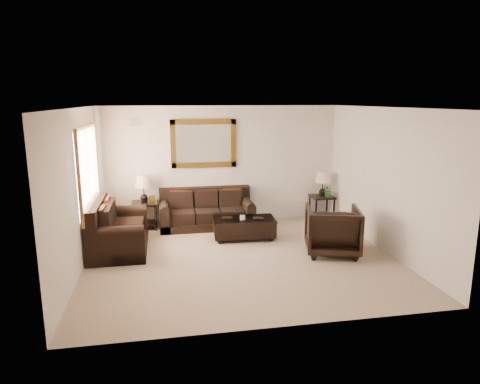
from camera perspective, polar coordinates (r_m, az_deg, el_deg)
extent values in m
cube|color=tan|center=(7.93, 0.10, -8.71)|extent=(5.50, 5.00, 0.01)
cube|color=white|center=(7.41, 0.10, 11.19)|extent=(5.50, 5.00, 0.01)
cube|color=silver|center=(9.98, -2.54, 3.68)|extent=(5.50, 0.01, 2.70)
cube|color=silver|center=(5.19, 5.19, -4.48)|extent=(5.50, 0.01, 2.70)
cube|color=silver|center=(7.56, -20.85, 0.09)|extent=(0.01, 5.00, 2.70)
cube|color=silver|center=(8.49, 18.67, 1.51)|extent=(0.01, 5.00, 2.70)
cube|color=white|center=(8.39, -19.80, 2.70)|extent=(0.01, 1.80, 1.50)
cube|color=brown|center=(8.30, -19.96, 8.09)|extent=(0.06, 1.96, 0.08)
cube|color=brown|center=(8.54, -19.19, -2.52)|extent=(0.06, 1.96, 0.08)
cube|color=brown|center=(7.47, -20.65, 1.54)|extent=(0.06, 0.08, 1.50)
cube|color=brown|center=(9.31, -18.69, 3.65)|extent=(0.06, 0.08, 1.50)
cube|color=brown|center=(8.39, -19.56, 2.71)|extent=(0.05, 0.05, 1.50)
cube|color=#44250D|center=(9.84, -4.87, 6.45)|extent=(1.50, 0.06, 1.10)
cube|color=white|center=(9.86, -4.88, 6.46)|extent=(1.26, 0.01, 0.86)
cube|color=#999999|center=(9.79, -13.81, 9.05)|extent=(0.25, 0.02, 0.18)
cube|color=black|center=(9.75, -4.43, -4.17)|extent=(2.10, 0.90, 0.17)
cube|color=black|center=(9.95, -4.69, -0.53)|extent=(2.10, 0.21, 0.43)
cube|color=black|center=(9.64, -7.74, -3.13)|extent=(0.54, 0.74, 0.26)
cube|color=black|center=(9.68, -4.43, -2.99)|extent=(0.54, 0.74, 0.26)
cube|color=black|center=(9.75, -1.16, -2.84)|extent=(0.54, 0.74, 0.26)
cube|color=black|center=(9.66, -10.02, -3.46)|extent=(0.21, 0.90, 0.50)
cylinder|color=black|center=(9.59, -10.08, -2.01)|extent=(0.21, 0.89, 0.21)
cube|color=black|center=(9.84, 1.03, -2.97)|extent=(0.21, 0.90, 0.50)
cylinder|color=black|center=(9.78, 1.03, -1.54)|extent=(0.21, 0.89, 0.21)
cube|color=#61220C|center=(9.74, -8.16, -0.93)|extent=(0.40, 0.18, 0.41)
cube|color=#61220C|center=(9.86, -1.06, -0.64)|extent=(0.40, 0.18, 0.41)
cube|color=black|center=(8.60, -15.73, -6.81)|extent=(1.03, 1.73, 0.20)
cube|color=black|center=(8.47, -18.65, -2.81)|extent=(0.24, 1.73, 0.49)
cube|color=black|center=(8.22, -15.87, -5.90)|extent=(0.84, 0.60, 0.29)
cube|color=black|center=(8.82, -15.51, -4.65)|extent=(0.84, 0.60, 0.29)
cube|color=black|center=(7.84, -16.29, -7.26)|extent=(1.03, 0.24, 0.57)
cylinder|color=black|center=(7.75, -16.41, -5.26)|extent=(1.01, 0.24, 0.24)
cube|color=black|center=(9.25, -15.41, -4.20)|extent=(1.03, 0.24, 0.57)
cylinder|color=black|center=(9.18, -15.51, -2.48)|extent=(1.01, 0.24, 0.24)
cube|color=#61220C|center=(8.09, -17.59, -3.47)|extent=(0.20, 0.46, 0.47)
cube|color=#61220C|center=(8.80, -17.03, -2.19)|extent=(0.20, 0.46, 0.47)
cube|color=black|center=(9.74, -12.63, -1.48)|extent=(0.55, 0.55, 0.05)
cube|color=black|center=(9.86, -12.51, -4.05)|extent=(0.47, 0.47, 0.03)
cylinder|color=black|center=(9.60, -13.99, -3.60)|extent=(0.05, 0.05, 0.55)
cylinder|color=black|center=(9.58, -11.19, -3.50)|extent=(0.05, 0.05, 0.55)
cylinder|color=black|center=(10.05, -13.84, -2.88)|extent=(0.05, 0.05, 0.55)
cylinder|color=black|center=(10.03, -11.16, -2.78)|extent=(0.05, 0.05, 0.55)
sphere|color=black|center=(9.71, -12.66, -0.77)|extent=(0.17, 0.17, 0.17)
cylinder|color=black|center=(9.67, -12.71, 0.27)|extent=(0.02, 0.02, 0.36)
cone|color=tan|center=(9.64, -12.77, 1.44)|extent=(0.38, 0.38, 0.26)
cube|color=#44250D|center=(9.61, -11.61, -0.94)|extent=(0.15, 0.10, 0.17)
cube|color=black|center=(10.45, 10.89, -0.62)|extent=(0.52, 0.52, 0.05)
cube|color=black|center=(10.55, 10.79, -2.92)|extent=(0.45, 0.45, 0.03)
cylinder|color=black|center=(10.24, 10.10, -2.51)|extent=(0.05, 0.05, 0.52)
cylinder|color=black|center=(10.40, 12.42, -2.38)|extent=(0.05, 0.05, 0.52)
cylinder|color=black|center=(10.64, 9.26, -1.91)|extent=(0.05, 0.05, 0.52)
cylinder|color=black|center=(10.80, 11.51, -1.79)|extent=(0.05, 0.05, 0.52)
sphere|color=black|center=(10.42, 10.91, 0.02)|extent=(0.16, 0.16, 0.16)
cylinder|color=black|center=(10.39, 10.95, 0.94)|extent=(0.02, 0.02, 0.34)
cone|color=tan|center=(10.35, 10.99, 1.98)|extent=(0.36, 0.36, 0.25)
sphere|color=black|center=(8.64, -2.63, -6.61)|extent=(0.12, 0.12, 0.12)
sphere|color=black|center=(8.84, 4.20, -6.19)|extent=(0.12, 0.12, 0.12)
sphere|color=black|center=(9.09, -3.04, -5.64)|extent=(0.12, 0.12, 0.12)
sphere|color=black|center=(9.28, 3.45, -5.27)|extent=(0.12, 0.12, 0.12)
cube|color=black|center=(8.89, 0.53, -4.64)|extent=(1.28, 0.74, 0.35)
cube|color=black|center=(8.84, 0.53, -3.67)|extent=(1.31, 0.76, 0.04)
cube|color=black|center=(8.82, -1.67, -3.48)|extent=(0.22, 0.16, 0.03)
cube|color=black|center=(8.85, 2.42, -3.47)|extent=(0.20, 0.15, 0.02)
cube|color=white|center=(8.72, 0.34, -3.43)|extent=(0.10, 0.07, 0.10)
imported|color=black|center=(8.17, 12.22, -4.71)|extent=(1.16, 1.11, 0.99)
imported|color=#265E20|center=(10.37, 11.70, 0.05)|extent=(0.33, 0.35, 0.24)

